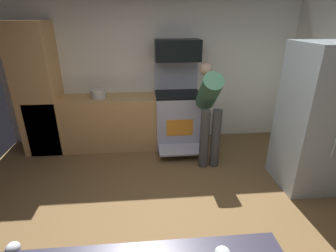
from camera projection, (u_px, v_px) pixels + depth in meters
The scene contains 10 objects.
ground_plane at pixel (165, 223), 2.91m from camera, with size 5.20×4.80×0.02m, color brown.
wall_back at pixel (155, 69), 4.55m from camera, with size 5.20×0.12×2.60m, color silver.
lower_cabinet_run at pixel (105, 122), 4.47m from camera, with size 2.40×0.60×0.90m, color tan.
cabinet_column at pixel (39, 90), 4.16m from camera, with size 0.60×0.60×2.10m, color tan.
oven_range at pixel (177, 118), 4.54m from camera, with size 0.76×1.03×1.47m.
microwave at pixel (178, 50), 4.19m from camera, with size 0.74×0.38×0.34m, color black.
refrigerator at pixel (320, 119), 3.26m from camera, with size 0.84×0.77×1.88m.
person_cook at pixel (209, 107), 3.83m from camera, with size 0.31×0.71×1.50m.
wine_glass_mid at pixel (13, 250), 1.32m from camera, with size 0.07×0.07×0.17m.
stock_pot at pixel (98, 94), 4.27m from camera, with size 0.24×0.24×0.14m, color beige.
Camera 1 is at (-0.17, -2.25, 2.13)m, focal length 27.46 mm.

